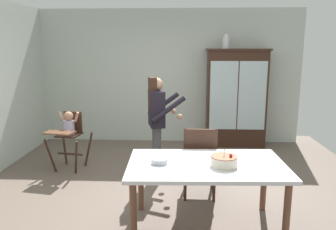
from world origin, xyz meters
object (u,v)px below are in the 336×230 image
object	(u,v)px
high_chair_with_toddler	(69,130)
serving_bowl	(160,161)
china_cabinet	(236,98)
ceramic_vase	(226,42)
dining_table	(206,171)
birthday_cake	(224,161)
dining_chair_far_side	(200,158)
adult_person	(157,116)

from	to	relation	value
high_chair_with_toddler	serving_bowl	bearing A→B (deg)	-37.85
china_cabinet	ceramic_vase	size ratio (longest dim) A/B	7.12
dining_table	birthday_cake	world-z (taller)	birthday_cake
dining_table	birthday_cake	xyz separation A→B (m)	(0.17, -0.07, 0.14)
high_chair_with_toddler	birthday_cake	world-z (taller)	high_chair_with_toddler
serving_bowl	dining_chair_far_side	size ratio (longest dim) A/B	0.19
adult_person	dining_chair_far_side	size ratio (longest dim) A/B	1.59
high_chair_with_toddler	dining_table	size ratio (longest dim) A/B	0.56
adult_person	dining_table	bearing A→B (deg)	-168.12
ceramic_vase	birthday_cake	xyz separation A→B (m)	(-0.38, -3.24, -1.25)
birthday_cake	serving_bowl	distance (m)	0.68
dining_chair_far_side	adult_person	bearing A→B (deg)	-45.43
adult_person	birthday_cake	bearing A→B (deg)	-163.65
dining_table	birthday_cake	size ratio (longest dim) A/B	6.07
high_chair_with_toddler	ceramic_vase	bearing A→B (deg)	38.77
ceramic_vase	adult_person	bearing A→B (deg)	-122.89
adult_person	dining_chair_far_side	distance (m)	0.96
high_chair_with_toddler	dining_chair_far_side	xyz separation A→B (m)	(2.04, -0.98, -0.10)
adult_person	high_chair_with_toddler	bearing A→B (deg)	62.89
china_cabinet	serving_bowl	xyz separation A→B (m)	(-1.29, -3.18, -0.20)
birthday_cake	dining_chair_far_side	size ratio (longest dim) A/B	0.29
dining_table	ceramic_vase	bearing A→B (deg)	80.11
china_cabinet	dining_chair_far_side	world-z (taller)	china_cabinet
china_cabinet	high_chair_with_toddler	size ratio (longest dim) A/B	2.02
dining_table	serving_bowl	distance (m)	0.51
china_cabinet	dining_table	world-z (taller)	china_cabinet
ceramic_vase	dining_table	distance (m)	3.50
high_chair_with_toddler	adult_person	world-z (taller)	adult_person
ceramic_vase	birthday_cake	size ratio (longest dim) A/B	0.96
birthday_cake	adult_person	bearing A→B (deg)	119.86
china_cabinet	adult_person	xyz separation A→B (m)	(-1.42, -1.83, 0.00)
ceramic_vase	high_chair_with_toddler	distance (m)	3.32
high_chair_with_toddler	birthday_cake	distance (m)	2.86
serving_bowl	adult_person	bearing A→B (deg)	95.62
dining_chair_far_side	ceramic_vase	bearing A→B (deg)	-102.50
serving_bowl	dining_chair_far_side	xyz separation A→B (m)	(0.47, 0.73, -0.21)
birthday_cake	china_cabinet	bearing A→B (deg)	79.27
serving_bowl	ceramic_vase	bearing A→B (deg)	71.77
china_cabinet	birthday_cake	size ratio (longest dim) A/B	6.86
dining_table	adult_person	bearing A→B (deg)	115.39
china_cabinet	dining_chair_far_side	distance (m)	2.62
high_chair_with_toddler	china_cabinet	bearing A→B (deg)	36.66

